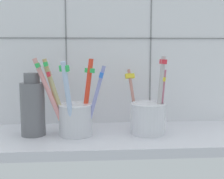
% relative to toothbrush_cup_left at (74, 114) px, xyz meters
% --- Properties ---
extents(counter_slab, '(0.64, 0.22, 0.02)m').
position_rel_toothbrush_cup_left_xyz_m(counter_slab, '(0.08, 0.00, -0.06)').
color(counter_slab, silver).
rests_on(counter_slab, ground).
extents(tile_wall_back, '(0.64, 0.02, 0.45)m').
position_rel_toothbrush_cup_left_xyz_m(tile_wall_back, '(0.08, 0.12, 0.16)').
color(tile_wall_back, white).
rests_on(tile_wall_back, ground).
extents(toothbrush_cup_left, '(0.16, 0.10, 0.17)m').
position_rel_toothbrush_cup_left_xyz_m(toothbrush_cup_left, '(0.00, 0.00, 0.00)').
color(toothbrush_cup_left, silver).
rests_on(toothbrush_cup_left, counter_slab).
extents(toothbrush_cup_right, '(0.09, 0.12, 0.17)m').
position_rel_toothbrush_cup_left_xyz_m(toothbrush_cup_right, '(0.17, 0.00, -0.01)').
color(toothbrush_cup_right, silver).
rests_on(toothbrush_cup_right, counter_slab).
extents(ceramic_vase, '(0.05, 0.05, 0.14)m').
position_rel_toothbrush_cup_left_xyz_m(ceramic_vase, '(-0.09, 0.01, 0.02)').
color(ceramic_vase, slate).
rests_on(ceramic_vase, counter_slab).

